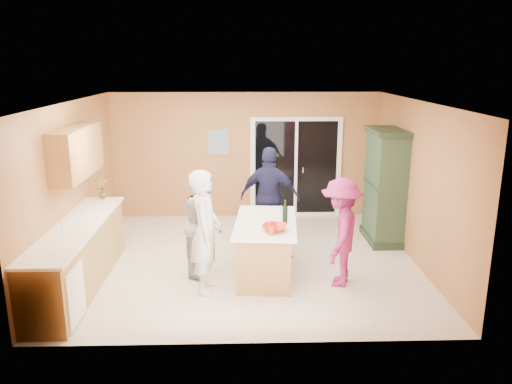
{
  "coord_description": "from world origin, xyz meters",
  "views": [
    {
      "loc": [
        -0.08,
        -7.7,
        3.2
      ],
      "look_at": [
        0.15,
        0.1,
        1.15
      ],
      "focal_mm": 35.0,
      "sensor_mm": 36.0,
      "label": 1
    }
  ],
  "objects_px": {
    "woman_navy": "(270,197)",
    "woman_magenta": "(341,232)",
    "kitchen_island": "(266,250)",
    "woman_grey": "(204,223)",
    "woman_white": "(205,232)",
    "green_hutch": "(385,188)"
  },
  "relations": [
    {
      "from": "woman_magenta",
      "to": "kitchen_island",
      "type": "bearing_deg",
      "value": -87.63
    },
    {
      "from": "green_hutch",
      "to": "woman_white",
      "type": "relative_size",
      "value": 1.16
    },
    {
      "from": "woman_white",
      "to": "woman_navy",
      "type": "height_order",
      "value": "woman_navy"
    },
    {
      "from": "kitchen_island",
      "to": "green_hutch",
      "type": "distance_m",
      "value": 2.74
    },
    {
      "from": "kitchen_island",
      "to": "woman_grey",
      "type": "relative_size",
      "value": 1.07
    },
    {
      "from": "woman_white",
      "to": "woman_navy",
      "type": "xyz_separation_m",
      "value": [
        1.01,
        1.77,
        0.0
      ]
    },
    {
      "from": "kitchen_island",
      "to": "woman_white",
      "type": "distance_m",
      "value": 1.11
    },
    {
      "from": "green_hutch",
      "to": "woman_navy",
      "type": "relative_size",
      "value": 1.15
    },
    {
      "from": "woman_navy",
      "to": "woman_magenta",
      "type": "height_order",
      "value": "woman_navy"
    },
    {
      "from": "woman_grey",
      "to": "woman_white",
      "type": "bearing_deg",
      "value": -165.61
    },
    {
      "from": "woman_white",
      "to": "woman_navy",
      "type": "distance_m",
      "value": 2.04
    },
    {
      "from": "green_hutch",
      "to": "woman_magenta",
      "type": "height_order",
      "value": "green_hutch"
    },
    {
      "from": "green_hutch",
      "to": "woman_grey",
      "type": "bearing_deg",
      "value": -156.91
    },
    {
      "from": "green_hutch",
      "to": "woman_magenta",
      "type": "bearing_deg",
      "value": -122.13
    },
    {
      "from": "woman_white",
      "to": "woman_magenta",
      "type": "height_order",
      "value": "woman_white"
    },
    {
      "from": "woman_grey",
      "to": "woman_navy",
      "type": "distance_m",
      "value": 1.56
    },
    {
      "from": "green_hutch",
      "to": "woman_magenta",
      "type": "distance_m",
      "value": 2.15
    },
    {
      "from": "kitchen_island",
      "to": "woman_grey",
      "type": "bearing_deg",
      "value": 175.77
    },
    {
      "from": "woman_navy",
      "to": "woman_white",
      "type": "bearing_deg",
      "value": 73.0
    },
    {
      "from": "kitchen_island",
      "to": "woman_grey",
      "type": "height_order",
      "value": "woman_grey"
    },
    {
      "from": "woman_white",
      "to": "woman_magenta",
      "type": "relative_size",
      "value": 1.11
    },
    {
      "from": "woman_white",
      "to": "woman_navy",
      "type": "relative_size",
      "value": 1.0
    }
  ]
}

